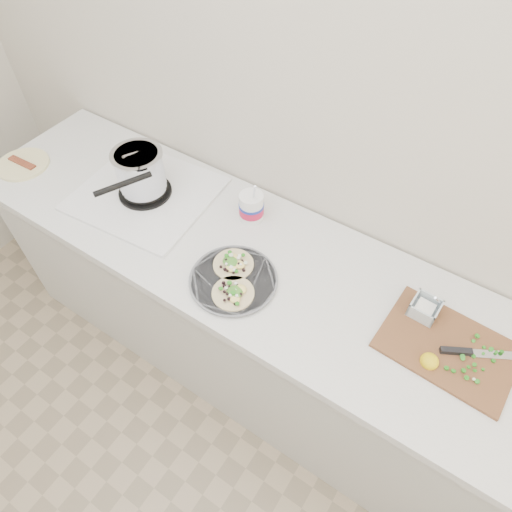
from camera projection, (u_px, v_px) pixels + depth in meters
The scene contains 6 objects.
counter at pixel (248, 313), 2.06m from camera, with size 2.44×0.66×0.90m.
stove at pixel (142, 180), 1.84m from camera, with size 0.58×0.54×0.26m.
taco_plate at pixel (233, 278), 1.60m from camera, with size 0.31×0.31×0.04m.
tub at pixel (252, 205), 1.77m from camera, with size 0.10×0.10×0.22m.
cutboard at pixel (448, 343), 1.44m from camera, with size 0.42×0.30×0.07m.
bacon_plate at pixel (23, 164), 2.02m from camera, with size 0.23×0.23×0.02m.
Camera 1 is at (0.65, 0.52, 2.20)m, focal length 32.00 mm.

